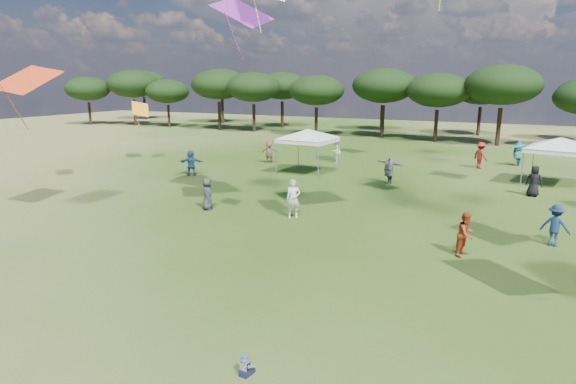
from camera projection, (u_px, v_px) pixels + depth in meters
name	position (u px, v px, depth m)	size (l,w,h in m)	color
tree_line	(495.00, 87.00, 47.85)	(108.78, 17.63, 7.77)	black
tent_left	(308.00, 131.00, 31.37)	(6.53, 6.53, 3.29)	gray
tent_right	(561.00, 140.00, 27.81)	(6.67, 6.67, 3.17)	gray
toddler	(246.00, 367.00, 10.14)	(0.32, 0.35, 0.47)	black
festival_crowd	(431.00, 169.00, 29.00)	(31.49, 22.73, 1.89)	#976D52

